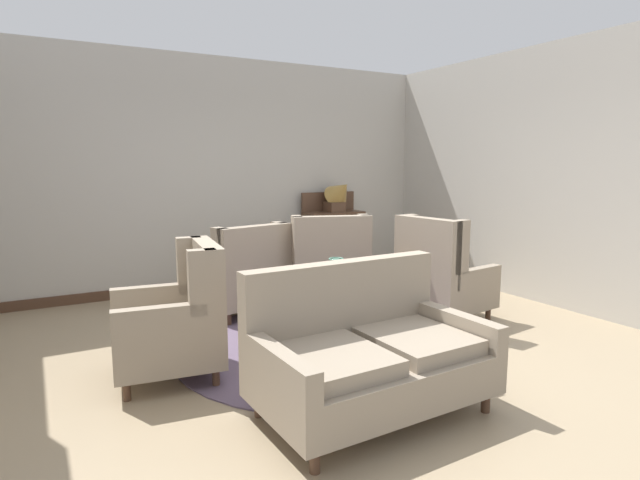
% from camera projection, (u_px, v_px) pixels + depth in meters
% --- Properties ---
extents(ground, '(8.49, 8.49, 0.00)m').
position_uv_depth(ground, '(341.00, 357.00, 4.43)').
color(ground, '#9E896B').
extents(wall_back, '(6.22, 0.08, 3.00)m').
position_uv_depth(wall_back, '(222.00, 174.00, 6.81)').
color(wall_back, '#BCB7AD').
rests_on(wall_back, ground).
extents(wall_right, '(0.08, 4.22, 3.00)m').
position_uv_depth(wall_right, '(510.00, 175.00, 6.45)').
color(wall_right, '#BCB7AD').
rests_on(wall_right, ground).
extents(baseboard_back, '(6.06, 0.03, 0.12)m').
position_uv_depth(baseboard_back, '(227.00, 282.00, 6.97)').
color(baseboard_back, '#4C3323').
rests_on(baseboard_back, ground).
extents(area_rug, '(2.69, 2.69, 0.01)m').
position_uv_depth(area_rug, '(323.00, 345.00, 4.69)').
color(area_rug, '#5B4C60').
rests_on(area_rug, ground).
extents(coffee_table, '(0.94, 0.94, 0.50)m').
position_uv_depth(coffee_table, '(335.00, 307.00, 4.48)').
color(coffee_table, '#4C3323').
rests_on(coffee_table, ground).
extents(porcelain_vase, '(0.20, 0.20, 0.34)m').
position_uv_depth(porcelain_vase, '(336.00, 280.00, 4.50)').
color(porcelain_vase, '#4C7A66').
rests_on(porcelain_vase, coffee_table).
extents(settee, '(1.55, 0.94, 0.97)m').
position_uv_depth(settee, '(368.00, 354.00, 3.42)').
color(settee, gray).
rests_on(settee, ground).
extents(armchair_near_window, '(1.06, 1.03, 1.09)m').
position_uv_depth(armchair_near_window, '(328.00, 269.00, 5.84)').
color(armchair_near_window, gray).
rests_on(armchair_near_window, ground).
extents(armchair_back_corner, '(0.89, 0.87, 1.11)m').
position_uv_depth(armchair_back_corner, '(440.00, 278.00, 5.41)').
color(armchair_back_corner, gray).
rests_on(armchair_back_corner, ground).
extents(armchair_beside_settee, '(1.02, 1.06, 1.01)m').
position_uv_depth(armchair_beside_settee, '(241.00, 276.00, 5.65)').
color(armchair_beside_settee, gray).
rests_on(armchair_beside_settee, ground).
extents(armchair_far_left, '(0.87, 0.85, 1.05)m').
position_uv_depth(armchair_far_left, '(177.00, 320.00, 3.97)').
color(armchair_far_left, gray).
rests_on(armchair_far_left, ground).
extents(side_table, '(0.51, 0.51, 0.66)m').
position_uv_depth(side_table, '(414.00, 283.00, 5.44)').
color(side_table, '#4C3323').
rests_on(side_table, ground).
extents(sideboard, '(0.86, 0.36, 1.23)m').
position_uv_depth(sideboard, '(333.00, 240.00, 7.44)').
color(sideboard, '#4C3323').
rests_on(sideboard, ground).
extents(gramophone, '(0.41, 0.51, 0.55)m').
position_uv_depth(gramophone, '(340.00, 193.00, 7.28)').
color(gramophone, '#4C3323').
rests_on(gramophone, sideboard).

